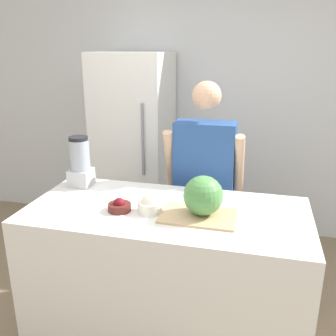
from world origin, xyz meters
TOP-DOWN VIEW (x-y plane):
  - wall_back at (0.00, 2.14)m, footprint 8.00×0.06m
  - counter_island at (0.00, 0.40)m, footprint 1.71×0.81m
  - refrigerator at (-0.66, 1.74)m, footprint 0.66×0.71m
  - person at (0.13, 1.06)m, footprint 0.59×0.26m
  - cutting_board at (0.21, 0.34)m, footprint 0.44×0.29m
  - watermelon at (0.23, 0.36)m, footprint 0.23×0.23m
  - bowl_cherries at (-0.27, 0.31)m, footprint 0.14×0.14m
  - bowl_cream at (-0.08, 0.34)m, footprint 0.15×0.15m
  - blender at (-0.68, 0.65)m, footprint 0.15×0.15m

SIDE VIEW (x-z plane):
  - counter_island at x=0.00m, z-range 0.00..0.92m
  - person at x=0.13m, z-range 0.01..1.64m
  - refrigerator at x=-0.66m, z-range 0.00..1.81m
  - cutting_board at x=0.21m, z-range 0.92..0.93m
  - bowl_cherries at x=-0.27m, z-range 0.91..0.99m
  - bowl_cream at x=-0.08m, z-range 0.91..1.03m
  - watermelon at x=0.23m, z-range 0.93..1.16m
  - blender at x=-0.68m, z-range 0.91..1.27m
  - wall_back at x=0.00m, z-range 0.00..2.60m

